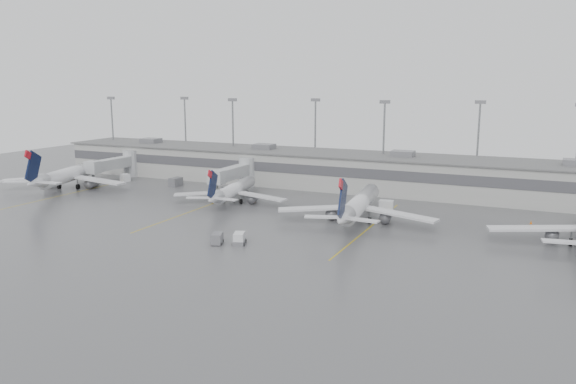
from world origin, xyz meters
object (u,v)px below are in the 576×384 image
at_px(jet_far_left, 69,174).
at_px(jet_mid_left, 233,190).
at_px(baggage_tug, 239,240).
at_px(jet_mid_right, 358,204).

bearing_deg(jet_far_left, jet_mid_left, -13.55).
distance_m(jet_mid_left, baggage_tug, 30.77).
height_order(jet_mid_left, jet_mid_right, jet_mid_right).
bearing_deg(jet_mid_left, jet_mid_right, -20.17).
distance_m(jet_far_left, jet_mid_left, 43.11).
height_order(jet_far_left, baggage_tug, jet_far_left).
bearing_deg(jet_mid_left, baggage_tug, -68.55).
height_order(jet_mid_left, baggage_tug, jet_mid_left).
bearing_deg(jet_mid_right, baggage_tug, -126.65).
distance_m(jet_far_left, baggage_tug, 64.00).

